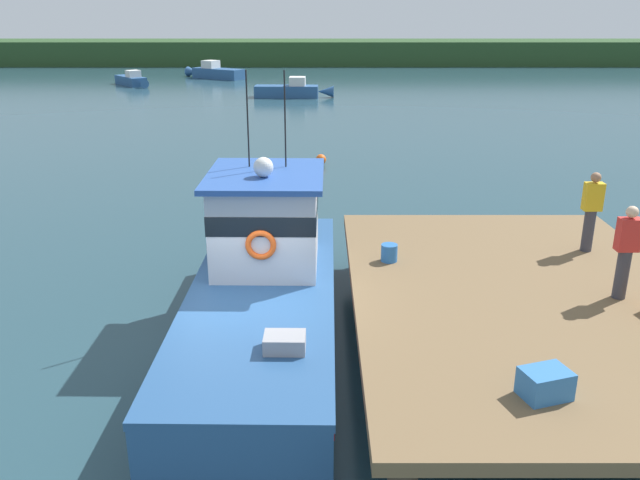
% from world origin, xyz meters
% --- Properties ---
extents(ground_plane, '(200.00, 200.00, 0.00)m').
position_xyz_m(ground_plane, '(0.00, 0.00, 0.00)').
color(ground_plane, '#23424C').
extents(dock, '(6.00, 9.00, 1.20)m').
position_xyz_m(dock, '(4.80, 0.00, 1.07)').
color(dock, '#4C3D2D').
rests_on(dock, ground).
extents(main_fishing_boat, '(2.65, 9.83, 4.80)m').
position_xyz_m(main_fishing_boat, '(0.21, 0.74, 1.01)').
color(main_fishing_boat, '#285184').
rests_on(main_fishing_boat, ground).
extents(crate_stack_near_edge, '(0.71, 0.60, 0.37)m').
position_xyz_m(crate_stack_near_edge, '(4.09, -3.20, 1.39)').
color(crate_stack_near_edge, '#3370B2').
rests_on(crate_stack_near_edge, dock).
extents(bait_bucket, '(0.32, 0.32, 0.34)m').
position_xyz_m(bait_bucket, '(2.57, 1.52, 1.37)').
color(bait_bucket, '#2866B2').
rests_on(bait_bucket, dock).
extents(deckhand_by_the_boat, '(0.36, 0.22, 1.63)m').
position_xyz_m(deckhand_by_the_boat, '(6.33, -0.19, 2.06)').
color(deckhand_by_the_boat, '#383842').
rests_on(deckhand_by_the_boat, dock).
extents(deckhand_further_back, '(0.36, 0.22, 1.63)m').
position_xyz_m(deckhand_further_back, '(6.64, 2.10, 2.06)').
color(deckhand_further_back, '#383842').
rests_on(deckhand_further_back, dock).
extents(moored_boat_off_the_point, '(3.51, 4.26, 1.18)m').
position_xyz_m(moored_boat_off_the_point, '(-13.39, 41.87, 0.40)').
color(moored_boat_off_the_point, '#285184').
rests_on(moored_boat_off_the_point, ground).
extents(moored_boat_near_channel, '(5.51, 4.06, 1.47)m').
position_xyz_m(moored_boat_near_channel, '(-7.77, 47.16, 0.51)').
color(moored_boat_near_channel, '#285184').
rests_on(moored_boat_near_channel, ground).
extents(moored_boat_outer_mooring, '(5.37, 1.49, 1.36)m').
position_xyz_m(moored_boat_outer_mooring, '(-0.67, 34.90, 0.47)').
color(moored_boat_outer_mooring, '#285184').
rests_on(moored_boat_outer_mooring, ground).
extents(mooring_buoy_outer, '(0.41, 0.41, 0.41)m').
position_xyz_m(mooring_buoy_outer, '(1.27, 14.89, 0.20)').
color(mooring_buoy_outer, '#EA5B19').
rests_on(mooring_buoy_outer, ground).
extents(mooring_buoy_spare_mooring, '(0.42, 0.42, 0.42)m').
position_xyz_m(mooring_buoy_spare_mooring, '(-1.41, 13.41, 0.21)').
color(mooring_buoy_spare_mooring, silver).
rests_on(mooring_buoy_spare_mooring, ground).
extents(far_shoreline, '(120.00, 8.00, 2.40)m').
position_xyz_m(far_shoreline, '(0.00, 62.00, 1.20)').
color(far_shoreline, '#284723').
rests_on(far_shoreline, ground).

